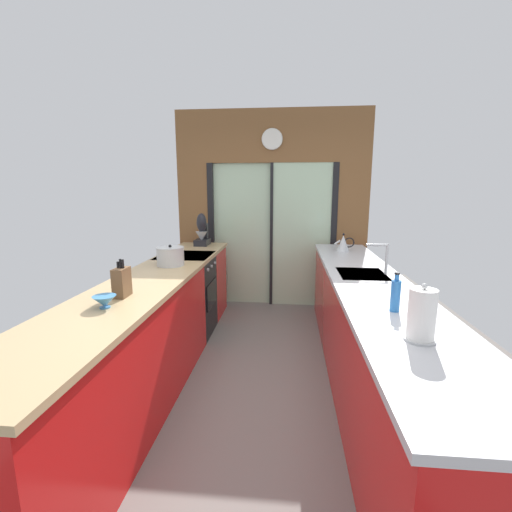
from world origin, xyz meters
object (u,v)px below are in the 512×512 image
at_px(stand_mixer, 202,233).
at_px(paper_towel_roll, 422,315).
at_px(kettle, 343,243).
at_px(soap_bottle, 395,295).
at_px(oven_range, 187,295).
at_px(mixing_bowl, 105,301).
at_px(knife_block, 122,282).
at_px(stock_pot, 170,256).

xyz_separation_m(stand_mixer, paper_towel_roll, (1.78, -2.79, -0.03)).
distance_m(kettle, soap_bottle, 2.09).
relative_size(kettle, soap_bottle, 0.99).
distance_m(stand_mixer, kettle, 1.81).
bearing_deg(kettle, oven_range, -166.51).
bearing_deg(soap_bottle, mixing_bowl, -176.51).
height_order(soap_bottle, paper_towel_roll, paper_towel_roll).
bearing_deg(stand_mixer, paper_towel_roll, -57.48).
relative_size(mixing_bowl, soap_bottle, 0.59).
xyz_separation_m(kettle, paper_towel_roll, (-0.00, -2.51, 0.03)).
bearing_deg(mixing_bowl, knife_block, 89.99).
bearing_deg(oven_range, kettle, 13.49).
xyz_separation_m(soap_bottle, paper_towel_roll, (-0.00, -0.42, 0.03)).
xyz_separation_m(oven_range, soap_bottle, (1.80, -1.66, 0.57)).
bearing_deg(mixing_bowl, soap_bottle, 3.49).
xyz_separation_m(stock_pot, paper_towel_roll, (1.78, -1.54, 0.04)).
relative_size(stock_pot, paper_towel_roll, 0.91).
bearing_deg(mixing_bowl, paper_towel_roll, -9.87).
xyz_separation_m(oven_range, stand_mixer, (0.02, 0.71, 0.63)).
distance_m(mixing_bowl, soap_bottle, 1.78).
bearing_deg(stand_mixer, stock_pot, -90.00).
relative_size(stand_mixer, paper_towel_roll, 1.45).
height_order(stock_pot, soap_bottle, soap_bottle).
bearing_deg(soap_bottle, paper_towel_roll, -90.00).
distance_m(mixing_bowl, knife_block, 0.24).
xyz_separation_m(stand_mixer, kettle, (1.78, -0.28, -0.07)).
relative_size(soap_bottle, paper_towel_roll, 0.84).
relative_size(stock_pot, soap_bottle, 1.09).
bearing_deg(mixing_bowl, stand_mixer, 90.00).
relative_size(mixing_bowl, knife_block, 0.54).
height_order(mixing_bowl, knife_block, knife_block).
distance_m(stand_mixer, paper_towel_roll, 3.31).
bearing_deg(oven_range, stand_mixer, 88.52).
bearing_deg(paper_towel_roll, stock_pot, 139.11).
distance_m(kettle, paper_towel_roll, 2.51).
relative_size(knife_block, paper_towel_roll, 0.91).
bearing_deg(oven_range, knife_block, -89.31).
height_order(oven_range, paper_towel_roll, paper_towel_roll).
height_order(knife_block, kettle, knife_block).
height_order(stock_pot, paper_towel_roll, paper_towel_roll).
xyz_separation_m(mixing_bowl, kettle, (1.78, 2.20, 0.05)).
relative_size(mixing_bowl, paper_towel_roll, 0.49).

